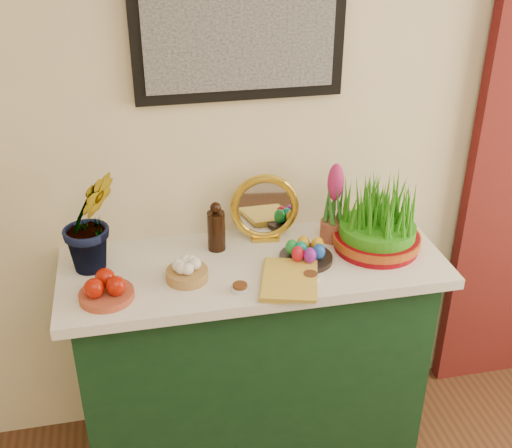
{
  "coord_description": "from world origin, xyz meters",
  "views": [
    {
      "loc": [
        -0.54,
        0.05,
        2.13
      ],
      "look_at": [
        -0.14,
        1.95,
        1.07
      ],
      "focal_mm": 45.0,
      "sensor_mm": 36.0,
      "label": 1
    }
  ],
  "objects_px": {
    "hyacinth_green": "(88,206)",
    "book": "(261,278)",
    "sideboard": "(253,359)",
    "mirror": "(265,208)",
    "wheatgrass_sabzeh": "(378,220)"
  },
  "relations": [
    {
      "from": "hyacinth_green",
      "to": "book",
      "type": "xyz_separation_m",
      "value": [
        0.56,
        -0.22,
        -0.23
      ]
    },
    {
      "from": "sideboard",
      "to": "wheatgrass_sabzeh",
      "type": "relative_size",
      "value": 3.96
    },
    {
      "from": "hyacinth_green",
      "to": "book",
      "type": "relative_size",
      "value": 1.93
    },
    {
      "from": "hyacinth_green",
      "to": "book",
      "type": "distance_m",
      "value": 0.64
    },
    {
      "from": "hyacinth_green",
      "to": "mirror",
      "type": "bearing_deg",
      "value": -14.96
    },
    {
      "from": "sideboard",
      "to": "hyacinth_green",
      "type": "height_order",
      "value": "hyacinth_green"
    },
    {
      "from": "sideboard",
      "to": "book",
      "type": "height_order",
      "value": "book"
    },
    {
      "from": "mirror",
      "to": "book",
      "type": "relative_size",
      "value": 1.05
    },
    {
      "from": "sideboard",
      "to": "book",
      "type": "xyz_separation_m",
      "value": [
        -0.0,
        -0.14,
        0.48
      ]
    },
    {
      "from": "book",
      "to": "mirror",
      "type": "bearing_deg",
      "value": 92.21
    },
    {
      "from": "sideboard",
      "to": "wheatgrass_sabzeh",
      "type": "xyz_separation_m",
      "value": [
        0.47,
        -0.0,
        0.58
      ]
    },
    {
      "from": "mirror",
      "to": "wheatgrass_sabzeh",
      "type": "bearing_deg",
      "value": -22.1
    },
    {
      "from": "hyacinth_green",
      "to": "mirror",
      "type": "relative_size",
      "value": 1.83
    },
    {
      "from": "sideboard",
      "to": "hyacinth_green",
      "type": "relative_size",
      "value": 2.64
    },
    {
      "from": "sideboard",
      "to": "mirror",
      "type": "xyz_separation_m",
      "value": [
        0.08,
        0.16,
        0.59
      ]
    }
  ]
}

